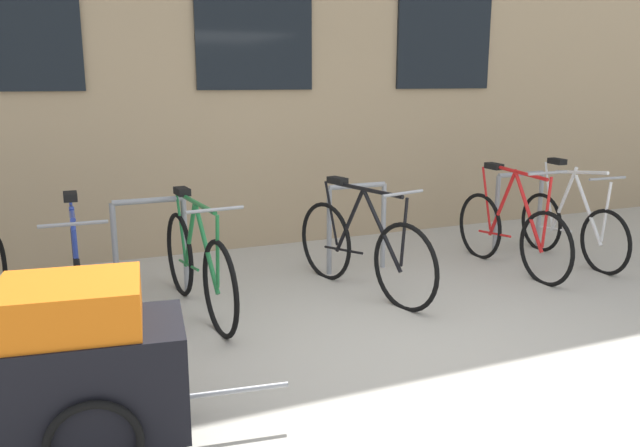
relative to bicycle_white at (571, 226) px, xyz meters
The scene contains 8 objects.
ground_plane 3.19m from the bicycle_white, 154.57° to the right, with size 42.00×42.00×0.00m, color #B2ADA0.
bike_rack 3.30m from the bicycle_white, behind, with size 6.65×0.05×0.89m.
bicycle_white is the anchor object (origin of this frame).
bicycle_green 3.96m from the bicycle_white, behind, with size 0.44×1.83×1.00m.
bicycle_black 2.49m from the bicycle_white, behind, with size 0.57×1.80×1.02m.
bicycle_blue 4.88m from the bicycle_white, behind, with size 0.44×1.74×1.05m.
bicycle_red 0.80m from the bicycle_white, behind, with size 0.44×1.72×1.07m.
bike_trailer 5.22m from the bicycle_white, 159.89° to the right, with size 1.48×0.75×0.94m.
Camera 1 is at (-2.14, -3.65, 1.88)m, focal length 35.98 mm.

